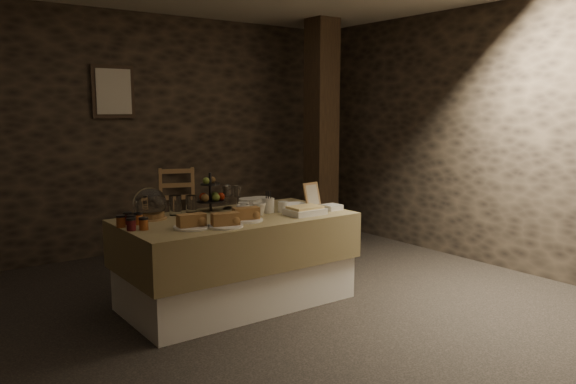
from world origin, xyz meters
TOP-DOWN VIEW (x-y plane):
  - ground_plane at (0.00, 0.00)m, footprint 5.50×5.00m
  - room_shell at (0.00, 0.00)m, footprint 5.52×5.02m
  - buffet_table at (0.07, 0.36)m, footprint 1.82×0.97m
  - chair at (0.47, 2.34)m, footprint 0.54×0.53m
  - timber_column at (2.05, 1.69)m, footprint 0.30×0.30m
  - framed_picture at (-0.15, 2.47)m, footprint 0.45×0.04m
  - plate_stack_a at (0.31, 0.53)m, footprint 0.19×0.19m
  - plate_stack_b at (0.45, 0.59)m, footprint 0.20×0.20m
  - cutlery_holder at (0.37, 0.34)m, footprint 0.10×0.10m
  - cup_a at (0.13, 0.35)m, footprint 0.14×0.14m
  - cup_b at (0.24, 0.29)m, footprint 0.13×0.13m
  - mug_c at (0.17, 0.41)m, footprint 0.09×0.09m
  - mug_d at (0.48, 0.28)m, footprint 0.08×0.08m
  - bowl at (0.64, 0.35)m, footprint 0.26×0.26m
  - cake_dome at (-0.53, 0.66)m, footprint 0.26×0.26m
  - fruit_stand at (0.02, 0.68)m, footprint 0.23×0.23m
  - bread_platter_left at (-0.42, 0.16)m, footprint 0.26×0.26m
  - bread_platter_center at (-0.21, 0.05)m, footprint 0.26×0.26m
  - bread_platter_right at (0.03, 0.15)m, footprint 0.26×0.26m
  - jam_jars at (-0.76, 0.45)m, footprint 0.20×0.32m
  - tart_dish at (0.56, 0.09)m, footprint 0.30×0.22m
  - square_dish at (0.88, 0.13)m, footprint 0.14×0.14m
  - menu_frame at (0.90, 0.43)m, footprint 0.18×0.09m
  - storage_jar_a at (-0.30, 0.70)m, footprint 0.10×0.10m
  - storage_jar_b at (-0.14, 0.73)m, footprint 0.09×0.09m

SIDE VIEW (x-z plane):
  - ground_plane at x=0.00m, z-range -0.01..0.01m
  - chair at x=0.47m, z-range 0.05..0.75m
  - buffet_table at x=0.07m, z-range 0.05..0.78m
  - square_dish at x=0.88m, z-range 0.72..0.77m
  - bowl at x=0.64m, z-range 0.72..0.77m
  - tart_dish at x=0.56m, z-range 0.72..0.79m
  - jam_jars at x=-0.76m, z-range 0.72..0.80m
  - bread_platter_left at x=-0.42m, z-range 0.71..0.81m
  - bread_platter_center at x=-0.21m, z-range 0.71..0.81m
  - bread_platter_right at x=0.03m, z-range 0.71..0.81m
  - plate_stack_b at x=0.45m, z-range 0.72..0.81m
  - cup_a at x=0.13m, z-range 0.72..0.81m
  - mug_d at x=0.48m, z-range 0.72..0.81m
  - mug_c at x=0.17m, z-range 0.72..0.82m
  - cup_b at x=0.24m, z-range 0.72..0.82m
  - plate_stack_a at x=0.31m, z-range 0.72..0.82m
  - cutlery_holder at x=0.37m, z-range 0.72..0.84m
  - storage_jar_b at x=-0.14m, z-range 0.72..0.86m
  - storage_jar_a at x=-0.30m, z-range 0.72..0.88m
  - menu_frame at x=0.90m, z-range 0.70..0.92m
  - cake_dome at x=-0.53m, z-range 0.70..0.96m
  - fruit_stand at x=0.02m, z-range 0.69..1.01m
  - timber_column at x=2.05m, z-range 0.00..2.60m
  - room_shell at x=0.00m, z-range 0.26..2.86m
  - framed_picture at x=-0.15m, z-range 1.47..2.02m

